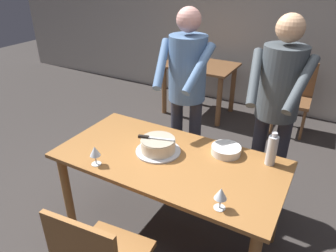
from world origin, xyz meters
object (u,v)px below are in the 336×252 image
(wine_glass_near, at_px, (221,194))
(wine_glass_far, at_px, (95,152))
(main_dining_table, at_px, (169,170))
(water_bottle, at_px, (272,150))
(person_cutting_cake, at_px, (187,86))
(plate_stack, at_px, (226,150))
(cake_knife, at_px, (149,137))
(person_standing_beside, at_px, (277,102))
(background_table, at_px, (199,75))
(background_chair_2, at_px, (294,95))
(cake_on_platter, at_px, (158,146))

(wine_glass_near, xyz_separation_m, wine_glass_far, (-0.92, -0.01, 0.00))
(main_dining_table, distance_m, water_bottle, 0.75)
(wine_glass_near, height_order, person_cutting_cake, person_cutting_cake)
(plate_stack, bearing_deg, cake_knife, -154.59)
(wine_glass_near, relative_size, wine_glass_far, 1.00)
(person_standing_beside, bearing_deg, wine_glass_near, -93.91)
(wine_glass_near, bearing_deg, background_table, 116.62)
(background_chair_2, bearing_deg, person_standing_beside, -87.19)
(wine_glass_near, bearing_deg, main_dining_table, 148.61)
(background_table, height_order, background_chair_2, background_chair_2)
(main_dining_table, height_order, wine_glass_far, wine_glass_far)
(wine_glass_far, bearing_deg, background_table, 98.46)
(person_standing_beside, xyz_separation_m, background_chair_2, (-0.09, 1.77, -0.58))
(wine_glass_near, xyz_separation_m, person_standing_beside, (0.07, 0.97, 0.22))
(cake_on_platter, distance_m, wine_glass_far, 0.47)
(person_standing_beside, bearing_deg, water_bottle, -78.24)
(cake_knife, distance_m, person_standing_beside, 1.02)
(water_bottle, xyz_separation_m, person_standing_beside, (-0.08, 0.37, 0.21))
(main_dining_table, xyz_separation_m, wine_glass_far, (-0.41, -0.32, 0.21))
(wine_glass_near, distance_m, person_cutting_cake, 1.19)
(cake_on_platter, distance_m, background_chair_2, 2.49)
(person_standing_beside, bearing_deg, main_dining_table, -131.60)
(cake_on_platter, bearing_deg, person_standing_beside, 41.81)
(person_standing_beside, bearing_deg, background_table, 129.88)
(main_dining_table, relative_size, person_standing_beside, 0.97)
(wine_glass_near, height_order, background_table, wine_glass_near)
(wine_glass_near, distance_m, background_table, 2.95)
(background_chair_2, bearing_deg, person_cutting_cake, -110.43)
(main_dining_table, bearing_deg, water_bottle, 23.67)
(person_cutting_cake, relative_size, background_chair_2, 1.91)
(background_chair_2, bearing_deg, background_table, -174.60)
(water_bottle, height_order, person_cutting_cake, person_cutting_cake)
(water_bottle, distance_m, person_cutting_cake, 0.93)
(cake_on_platter, xyz_separation_m, water_bottle, (0.77, 0.25, 0.06))
(water_bottle, xyz_separation_m, background_table, (-1.46, 2.02, -0.29))
(cake_knife, height_order, background_chair_2, background_chair_2)
(plate_stack, distance_m, wine_glass_far, 0.95)
(wine_glass_near, xyz_separation_m, water_bottle, (0.14, 0.60, 0.01))
(wine_glass_far, xyz_separation_m, background_table, (-0.39, 2.63, -0.28))
(plate_stack, distance_m, person_cutting_cake, 0.70)
(wine_glass_far, relative_size, person_standing_beside, 0.08)
(cake_on_platter, height_order, wine_glass_far, wine_glass_far)
(cake_knife, bearing_deg, plate_stack, 25.41)
(cake_on_platter, height_order, plate_stack, cake_on_platter)
(water_bottle, height_order, background_table, water_bottle)
(main_dining_table, relative_size, person_cutting_cake, 0.97)
(plate_stack, bearing_deg, person_standing_beside, 58.54)
(main_dining_table, xyz_separation_m, background_chair_2, (0.49, 2.43, -0.15))
(cake_knife, xyz_separation_m, person_standing_beside, (0.76, 0.64, 0.21))
(cake_knife, relative_size, background_chair_2, 0.29)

